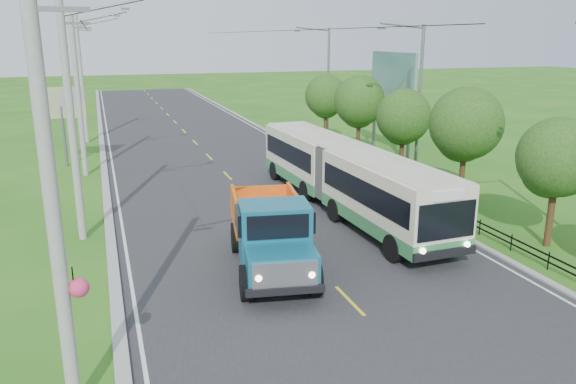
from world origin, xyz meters
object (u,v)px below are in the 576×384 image
pole_near (72,119)px  tree_second (556,161)px  planter_mid (383,175)px  billboard_right (393,81)px  tree_third (465,127)px  pole_nearest (55,204)px  tree_fifth (359,104)px  billboard_left (61,108)px  tree_back (326,98)px  tree_fourth (403,119)px  pole_far (82,79)px  pole_mid (79,92)px  planter_near (463,214)px  dump_truck (271,229)px  streetlight_far (326,80)px  streetlight_mid (417,97)px  bus (345,173)px  planter_far (331,151)px

pole_near → tree_second: bearing=-20.7°
planter_mid → billboard_right: 8.68m
tree_third → pole_nearest: bearing=-148.4°
pole_near → tree_fifth: size_ratio=1.72×
planter_mid → billboard_left: 20.99m
billboard_left → tree_back: bearing=6.3°
pole_near → tree_fourth: bearing=15.8°
billboard_right → pole_far: bearing=147.7°
tree_second → tree_fourth: (0.00, 12.00, 0.07)m
pole_mid → planter_mid: (16.86, -7.00, -4.81)m
planter_near → dump_truck: size_ratio=0.10×
tree_second → streetlight_far: (0.79, 25.86, 1.38)m
tree_fifth → streetlight_mid: streetlight_mid is taller
billboard_left → billboard_right: billboard_right is taller
pole_near → streetlight_far: pole_near is taller
tree_back → planter_near: bearing=-93.6°
pole_nearest → billboard_right: bearing=48.2°
planter_near → planter_mid: 8.00m
tree_second → tree_fourth: bearing=90.0°
tree_fourth → billboard_right: size_ratio=0.74×
streetlight_mid → bus: bearing=-144.5°
planter_mid → dump_truck: (-10.26, -10.74, 1.30)m
pole_far → pole_near: bearing=-90.0°
pole_far → pole_nearest: bearing=-90.0°
tree_third → tree_fifth: size_ratio=1.03×
billboard_left → billboard_right: size_ratio=0.71×
pole_nearest → planter_near: size_ratio=14.93×
pole_mid → billboard_right: size_ratio=1.37×
tree_back → planter_mid: tree_back is taller
pole_nearest → streetlight_far: size_ratio=1.10×
tree_fifth → planter_far: bearing=124.0°
pole_far → planter_near: (16.86, -27.00, -4.81)m
dump_truck → streetlight_mid: bearing=50.5°
tree_second → planter_near: tree_second is taller
tree_third → tree_back: size_ratio=1.09×
tree_back → bus: (-5.93, -16.93, -1.75)m
tree_second → dump_truck: (-11.52, 1.12, -1.93)m
dump_truck → tree_fourth: bearing=52.8°
bus → pole_far: bearing=115.2°
planter_near → planter_mid: size_ratio=1.00×
pole_near → tree_fifth: 21.31m
tree_fifth → dump_truck: bearing=-124.3°
tree_second → pole_mid: bearing=133.9°
tree_fifth → streetlight_far: size_ratio=0.64×
planter_near → tree_fourth: bearing=81.2°
streetlight_mid → billboard_left: size_ratio=1.74×
tree_fifth → billboard_left: bearing=168.7°
tree_third → planter_mid: size_ratio=8.96×
tree_third → streetlight_far: bearing=87.7°
billboard_right → tree_fourth: bearing=-112.6°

